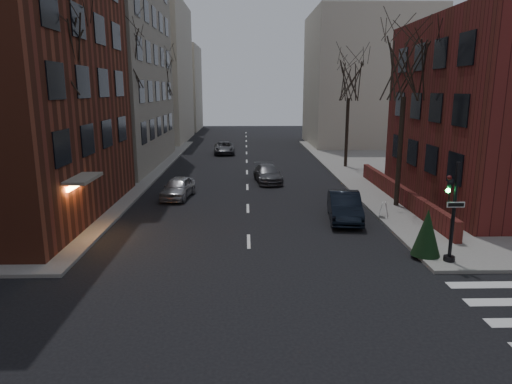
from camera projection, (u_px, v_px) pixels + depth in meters
The scene contains 19 objects.
building_left_tan at pixel (48, 4), 39.00m from camera, with size 18.00×18.00×28.00m, color gray.
low_wall_right at pixel (399, 193), 27.91m from camera, with size 0.35×16.00×1.00m, color maroon.
building_distant_la at pixel (133, 73), 60.63m from camera, with size 14.00×16.00×18.00m, color #B7AE9B.
building_distant_ra at pixel (367, 80), 56.66m from camera, with size 14.00×14.00×16.00m, color #B7AE9B.
building_distant_lb at pixel (170, 88), 77.69m from camera, with size 10.00×12.00×14.00m, color #B7AE9B.
traffic_signal at pixel (451, 219), 17.85m from camera, with size 0.76×0.44×4.00m.
tree_left_a at pixel (56, 53), 20.90m from camera, with size 4.18×4.18×10.26m.
tree_left_b at pixel (123, 60), 32.51m from camera, with size 4.40×4.40×10.80m.
tree_left_c at pixel (160, 78), 46.35m from camera, with size 3.96×3.96×9.72m.
tree_right_a at pixel (406, 68), 25.30m from camera, with size 3.96×3.96×9.72m.
tree_right_b at pixel (349, 81), 39.05m from camera, with size 3.74×3.74×9.18m.
streetlamp_near at pixel (121, 131), 29.65m from camera, with size 0.36×0.36×6.28m.
streetlamp_far at pixel (170, 114), 49.15m from camera, with size 0.36×0.36×6.28m.
parked_sedan at pixel (344, 206), 24.30m from camera, with size 1.59×4.57×1.50m, color black.
car_lane_silver at pixel (178, 188), 29.33m from camera, with size 1.60×3.97×1.35m, color #9E9FA4.
car_lane_gray at pixel (268, 174), 34.32m from camera, with size 1.80×4.42×1.28m, color #434449.
car_lane_far at pixel (224, 148), 49.47m from camera, with size 2.16×4.68×1.30m, color #404145.
sandwich_board at pixel (384, 209), 24.50m from camera, with size 0.36×0.50×0.80m, color silver.
evergreen_shrub at pixel (427, 232), 18.68m from camera, with size 1.17×1.17×1.95m, color black.
Camera 1 is at (-0.13, -8.00, 6.85)m, focal length 32.00 mm.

